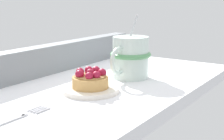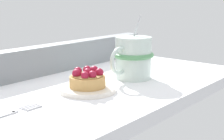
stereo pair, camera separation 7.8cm
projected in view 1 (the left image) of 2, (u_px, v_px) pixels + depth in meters
The scene contains 6 objects.
ground_plane at pixel (89, 94), 76.49cm from camera, with size 85.67×40.58×2.88cm, color white.
window_rail_back at pixel (31, 63), 85.14cm from camera, with size 83.96×4.37×7.46cm, color gray.
dessert_plate at pixel (90, 90), 72.80cm from camera, with size 12.28×12.28×1.01cm.
raspberry_tart at pixel (90, 80), 72.34cm from camera, with size 7.74×7.74×4.21cm.
coffee_mug at pixel (130, 57), 84.34cm from camera, with size 14.00×10.22×15.66cm.
dessert_fork at pixel (8, 121), 55.55cm from camera, with size 18.23×2.46×0.60cm.
Camera 1 is at (-58.34, -44.98, 20.50)cm, focal length 54.41 mm.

